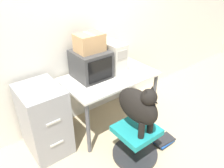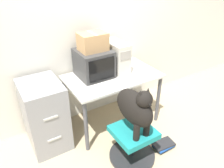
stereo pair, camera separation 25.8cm
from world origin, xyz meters
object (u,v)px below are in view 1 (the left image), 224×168
Objects in this scene: crt_monitor at (91,64)px; pc_tower at (112,56)px; cardboard_box at (89,43)px; office_chair at (136,142)px; dog at (139,106)px; book_stack_floor at (163,141)px; keyboard at (105,86)px; filing_cabinet at (44,120)px.

pc_tower is (0.34, 0.00, 0.02)m from crt_monitor.
crt_monitor is at bearing -90.00° from cardboard_box.
office_chair is (0.05, -0.84, -0.73)m from crt_monitor.
dog is (-0.29, -0.85, -0.23)m from pc_tower.
office_chair is 1.92× the size of book_stack_floor.
filing_cabinet is at bearing 158.40° from keyboard.
dog is (0.07, -0.50, -0.04)m from keyboard.
crt_monitor is 1.53× the size of book_stack_floor.
cardboard_box is at bearing -179.86° from pc_tower.
dog is 0.82m from book_stack_floor.
pc_tower is at bearing 98.14° from book_stack_floor.
keyboard is 0.51m from dog.
pc_tower is 0.82× the size of office_chair.
cardboard_box is at bearing 90.00° from crt_monitor.
filing_cabinet is 3.03× the size of book_stack_floor.
book_stack_floor is (0.48, -0.93, -1.19)m from cardboard_box.
pc_tower reaches higher than crt_monitor.
cardboard_box is (-0.34, -0.00, 0.26)m from pc_tower.
cardboard_box reaches higher than filing_cabinet.
crt_monitor is 0.34m from pc_tower.
book_stack_floor is at bearing -49.76° from keyboard.
filing_cabinet is (-0.78, 0.78, 0.22)m from office_chair.
keyboard is (-0.36, -0.34, -0.19)m from pc_tower.
crt_monitor is 1.38m from book_stack_floor.
crt_monitor is 1.11m from office_chair.
dog is at bearing -45.11° from filing_cabinet.
crt_monitor is 0.80× the size of office_chair.
keyboard is at bearing -93.77° from crt_monitor.
keyboard is at bearing -136.63° from pc_tower.
crt_monitor is at bearing -179.21° from pc_tower.
office_chair is at bearing -109.15° from pc_tower.
keyboard is 0.75m from office_chair.
filing_cabinet is at bearing -176.61° from pc_tower.
filing_cabinet is 2.64× the size of cardboard_box.
book_stack_floor is (0.43, -0.08, -0.70)m from dog.
filing_cabinet reaches higher than keyboard.
book_stack_floor is (1.21, -0.87, -0.40)m from filing_cabinet.
crt_monitor is 1.33× the size of cardboard_box.
office_chair is 1.32m from cardboard_box.
cardboard_box is 1.15× the size of book_stack_floor.
book_stack_floor is (0.13, -0.93, -0.93)m from pc_tower.
filing_cabinet is at bearing 144.25° from book_stack_floor.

